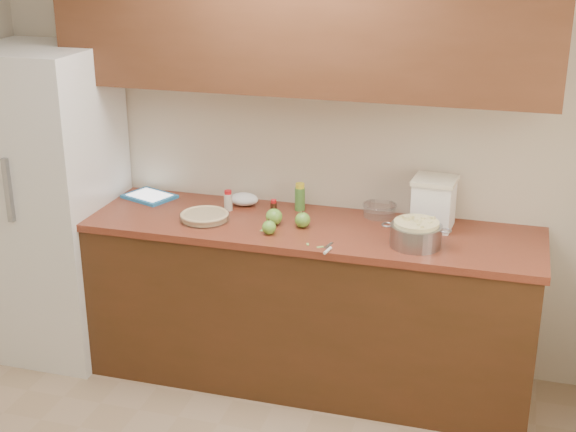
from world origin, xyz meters
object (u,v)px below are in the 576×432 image
(pie, at_px, (205,216))
(colander, at_px, (416,234))
(tablet, at_px, (150,196))
(flour_canister, at_px, (434,202))

(pie, relative_size, colander, 0.78)
(colander, bearing_deg, pie, 178.00)
(colander, xyz_separation_m, tablet, (-1.59, 0.30, -0.05))
(pie, distance_m, tablet, 0.52)
(pie, bearing_deg, colander, -2.00)
(pie, height_order, flour_canister, flour_canister)
(tablet, bearing_deg, flour_canister, 20.44)
(flour_canister, distance_m, tablet, 1.64)
(colander, relative_size, tablet, 1.05)
(colander, distance_m, flour_canister, 0.30)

